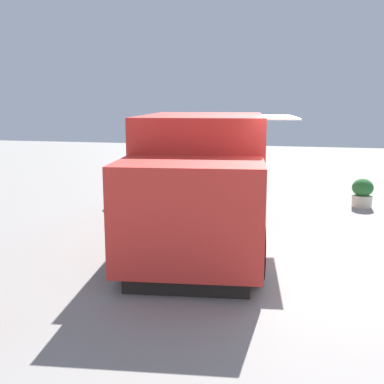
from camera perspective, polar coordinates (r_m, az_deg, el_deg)
The scene contains 4 objects.
ground_plane at distance 8.51m, azimuth 15.93°, elevation -7.70°, with size 40.00×40.00×0.00m, color gray.
food_truck at distance 8.76m, azimuth 1.11°, elevation 0.88°, with size 5.10×3.11×2.38m.
planter_flowering_near at distance 12.31m, azimuth -7.97°, elevation 0.41°, with size 0.64×0.64×0.83m.
planter_flowering_far at distance 12.70m, azimuth 19.63°, elevation -0.08°, with size 0.52×0.52×0.72m.
Camera 1 is at (-8.06, 0.54, 2.66)m, focal length 44.79 mm.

